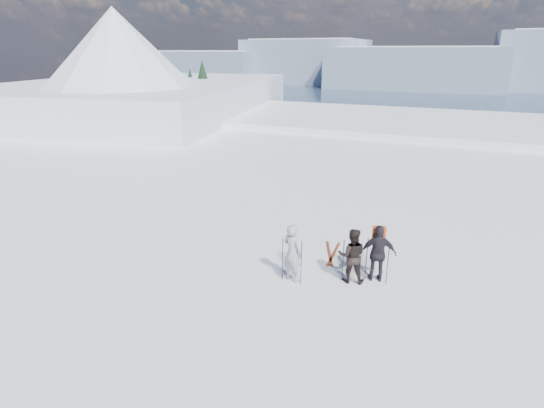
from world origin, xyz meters
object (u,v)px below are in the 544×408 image
Objects in this scene: skier_grey at (292,253)px; skier_pack at (378,254)px; skier_dark at (352,256)px; skis_loose at (332,253)px.

skier_pack is at bearing -135.61° from skier_grey.
skier_grey is at bearing 8.61° from skier_pack.
skier_dark is at bearing 12.75° from skier_pack.
skier_dark is at bearing -137.48° from skier_grey.
skier_grey reaches higher than skis_loose.
skis_loose is at bearing -48.60° from skier_pack.
skis_loose is (0.59, 2.00, -0.83)m from skier_grey.
skier_dark is at bearing -56.70° from skis_loose.
skier_grey is 2.36m from skier_pack.
skier_pack reaches higher than skier_dark.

